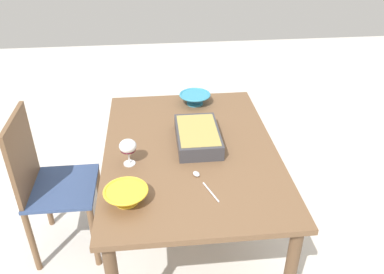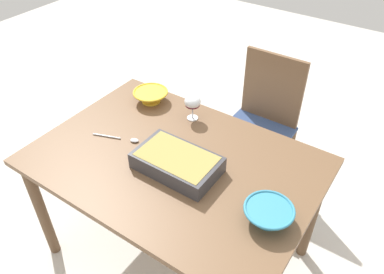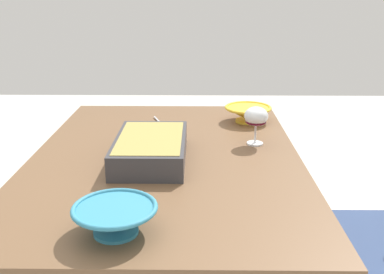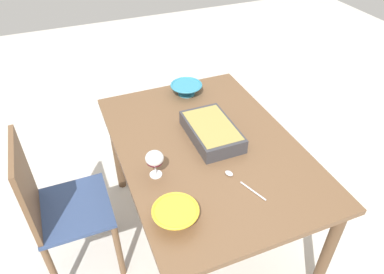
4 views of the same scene
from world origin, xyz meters
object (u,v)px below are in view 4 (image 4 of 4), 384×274
object	(u,v)px
wine_glass	(155,159)
dining_table	(207,157)
serving_spoon	(237,179)
casserole_dish	(212,131)
small_bowl	(186,88)
chair	(56,206)
mixing_bowl	(176,214)

from	to	relation	value
wine_glass	dining_table	bearing A→B (deg)	109.66
wine_glass	serving_spoon	world-z (taller)	wine_glass
wine_glass	casserole_dish	xyz separation A→B (m)	(-0.17, 0.37, -0.06)
dining_table	small_bowl	xyz separation A→B (m)	(-0.53, 0.08, 0.13)
chair	wine_glass	distance (m)	0.63
dining_table	casserole_dish	distance (m)	0.15
chair	wine_glass	world-z (taller)	chair
serving_spoon	chair	bearing A→B (deg)	-114.40
dining_table	chair	bearing A→B (deg)	-96.17
mixing_bowl	small_bowl	distance (m)	1.02
mixing_bowl	serving_spoon	xyz separation A→B (m)	(-0.11, 0.35, -0.03)
chair	mixing_bowl	world-z (taller)	chair
serving_spoon	small_bowl	bearing A→B (deg)	175.78
wine_glass	serving_spoon	distance (m)	0.40
wine_glass	small_bowl	distance (m)	0.76
casserole_dish	small_bowl	distance (m)	0.48
small_bowl	casserole_dish	bearing A→B (deg)	-4.43
dining_table	mixing_bowl	bearing A→B (deg)	-38.74
mixing_bowl	serving_spoon	size ratio (longest dim) A/B	0.83
dining_table	casserole_dish	world-z (taller)	casserole_dish
serving_spoon	dining_table	bearing A→B (deg)	-175.55
dining_table	wine_glass	xyz separation A→B (m)	(0.12, -0.33, 0.19)
wine_glass	casserole_dish	size ratio (longest dim) A/B	0.37
casserole_dish	mixing_bowl	distance (m)	0.59
casserole_dish	mixing_bowl	bearing A→B (deg)	-39.18
casserole_dish	serving_spoon	world-z (taller)	casserole_dish
dining_table	chair	xyz separation A→B (m)	(-0.09, -0.82, -0.14)
casserole_dish	serving_spoon	bearing A→B (deg)	-3.93
chair	small_bowl	xyz separation A→B (m)	(-0.44, 0.91, 0.27)
casserole_dish	serving_spoon	size ratio (longest dim) A/B	1.59
wine_glass	small_bowl	size ratio (longest dim) A/B	0.70
dining_table	small_bowl	size ratio (longest dim) A/B	6.58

